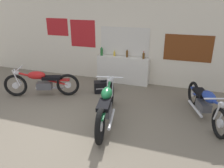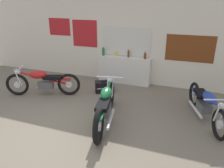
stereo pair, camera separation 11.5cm
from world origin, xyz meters
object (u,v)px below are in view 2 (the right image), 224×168
Objects in this scene: bottle_leftmost at (103,51)px; bottle_center at (129,53)px; bottle_right_center at (145,56)px; motorcycle_green at (106,105)px; bottle_left_center at (116,53)px; hard_case_black at (104,87)px; motorcycle_red at (43,82)px; motorcycle_blue at (206,104)px.

bottle_leftmost is 0.83m from bottle_center.
bottle_right_center reaches higher than motorcycle_green.
bottle_center is (0.42, -0.02, 0.04)m from bottle_left_center.
bottle_leftmost reaches higher than bottle_left_center.
bottle_left_center is at bearing 104.60° from motorcycle_green.
bottle_leftmost is 0.15× the size of motorcycle_green.
motorcycle_red is at bearing -152.05° from hard_case_black.
motorcycle_red is at bearing 160.94° from motorcycle_green.
bottle_left_center is 0.09× the size of motorcycle_blue.
motorcycle_blue is 0.91× the size of motorcycle_green.
motorcycle_blue reaches higher than hard_case_black.
motorcycle_blue is (3.11, -1.61, -0.60)m from bottle_leftmost.
bottle_right_center is at bearing -2.63° from bottle_center.
motorcycle_red is 0.92× the size of motorcycle_green.
bottle_left_center reaches higher than hard_case_black.
bottle_left_center is 1.25m from hard_case_black.
bottle_left_center reaches higher than motorcycle_red.
motorcycle_red is (-1.95, -1.77, -0.58)m from bottle_center.
bottle_center is at bearing 42.09° from motorcycle_red.
motorcycle_blue is at bearing -31.77° from bottle_left_center.
bottle_right_center is 1.56m from hard_case_black.
motorcycle_red is 1.74m from hard_case_black.
bottle_center is at bearing 143.99° from motorcycle_blue.
motorcycle_green is at bearing -75.40° from bottle_left_center.
bottle_leftmost is 0.42m from bottle_left_center.
bottle_center is 1.19× the size of bottle_right_center.
motorcycle_blue is at bearing 1.50° from motorcycle_red.
bottle_center reaches higher than bottle_left_center.
bottle_left_center is 3.22m from motorcycle_blue.
bottle_leftmost is 0.16× the size of motorcycle_blue.
bottle_left_center is at bearing 8.78° from bottle_leftmost.
bottle_leftmost is 1.30m from hard_case_black.
bottle_right_center is (0.95, -0.04, 0.02)m from bottle_left_center.
motorcycle_red is at bearing -137.91° from bottle_center.
motorcycle_blue is (4.23, 0.11, -0.01)m from motorcycle_red.
motorcycle_red is at bearing -144.97° from bottle_right_center.
bottle_center is 0.14× the size of motorcycle_red.
hard_case_black is (-0.01, -0.98, -0.78)m from bottle_left_center.
hard_case_black is (-2.71, 0.70, -0.23)m from motorcycle_blue.
bottle_left_center is at bearing 177.55° from bottle_right_center.
bottle_leftmost is 1.36× the size of bottle_right_center.
motorcycle_red is (-1.53, -1.78, -0.54)m from bottle_left_center.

